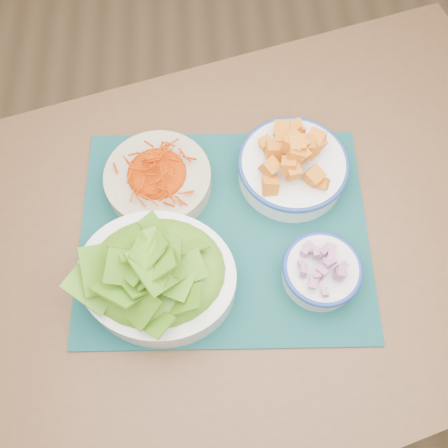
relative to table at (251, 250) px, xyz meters
name	(u,v)px	position (x,y,z in m)	size (l,w,h in m)	color
ground	(282,272)	(0.15, 0.18, -0.66)	(4.00, 4.00, 0.00)	olive
table	(251,250)	(0.00, 0.00, 0.00)	(1.50, 1.19, 0.75)	brown
placemat	(224,231)	(-0.06, 0.01, 0.09)	(0.56, 0.45, 0.00)	#0A3031
carrot_bowl	(158,177)	(-0.18, 0.11, 0.13)	(0.27, 0.27, 0.08)	#BEAF8D
squash_bowl	(293,164)	(0.09, 0.12, 0.14)	(0.22, 0.22, 0.10)	white
lettuce_bowl	(156,272)	(-0.18, -0.09, 0.15)	(0.33, 0.30, 0.13)	white
onion_bowl	(322,270)	(0.11, -0.10, 0.13)	(0.18, 0.18, 0.08)	white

